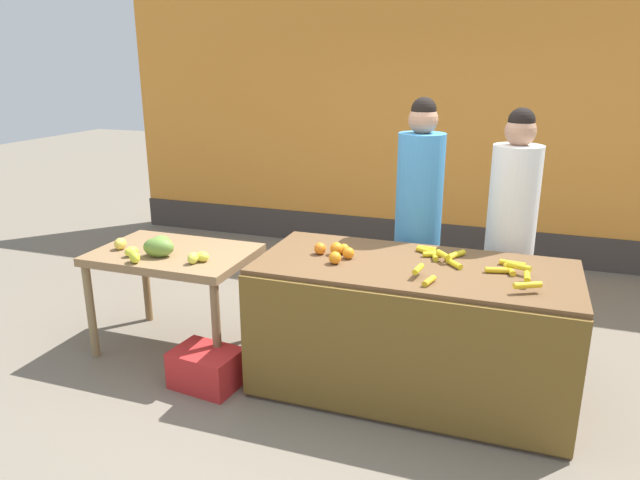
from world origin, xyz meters
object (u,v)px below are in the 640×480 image
vendor_woman_white_shirt (510,237)px  produce_crate (206,368)px  vendor_woman_blue_shirt (418,225)px  produce_sack (319,285)px

vendor_woman_white_shirt → produce_crate: bearing=-148.3°
vendor_woman_blue_shirt → vendor_woman_white_shirt: bearing=1.4°
vendor_woman_blue_shirt → produce_sack: bearing=167.3°
produce_sack → vendor_woman_blue_shirt: bearing=-12.7°
vendor_woman_blue_shirt → produce_crate: 1.83m
produce_crate → vendor_woman_white_shirt: bearing=31.7°
vendor_woman_blue_shirt → vendor_woman_white_shirt: 0.66m
vendor_woman_blue_shirt → produce_sack: (-0.85, 0.19, -0.67)m
vendor_woman_white_shirt → produce_sack: size_ratio=3.24×
vendor_woman_white_shirt → produce_crate: (-1.85, -1.14, -0.79)m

